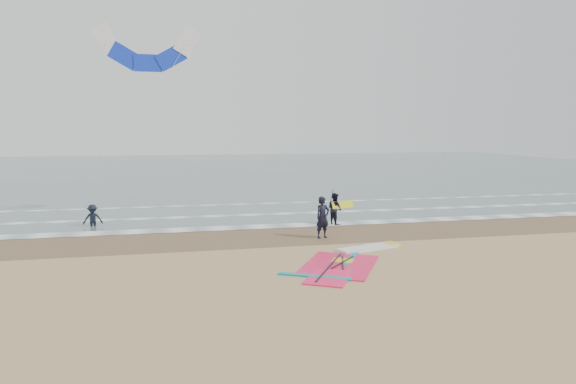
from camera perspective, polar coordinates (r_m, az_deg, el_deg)
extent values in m
plane|color=tan|center=(19.48, 7.08, -8.07)|extent=(120.00, 120.00, 0.00)
cube|color=#47605E|center=(66.21, -7.01, 2.51)|extent=(120.00, 80.00, 0.02)
cube|color=brown|center=(25.06, 2.45, -4.64)|extent=(120.00, 5.00, 0.01)
cube|color=white|center=(27.15, 1.25, -3.68)|extent=(120.00, 1.20, 0.02)
cube|color=white|center=(30.79, -0.44, -2.42)|extent=(120.00, 0.70, 0.02)
cube|color=white|center=(35.16, -1.98, -1.26)|extent=(120.00, 0.50, 0.01)
cube|color=white|center=(22.04, 8.87, -6.16)|extent=(2.88, 1.53, 0.13)
cube|color=yellow|center=(22.86, 11.40, -5.73)|extent=(0.69, 0.80, 0.15)
cube|color=#FF2055|center=(19.34, 5.69, -8.10)|extent=(3.93, 4.34, 0.04)
cube|color=#FF2055|center=(17.75, 4.57, -9.45)|extent=(2.17, 2.42, 0.05)
cube|color=#0C8C99|center=(21.03, 7.36, -6.88)|extent=(2.01, 3.23, 0.06)
cube|color=#0C8C99|center=(17.83, 2.96, -9.35)|extent=(2.36, 1.50, 0.06)
cube|color=yellow|center=(19.95, 6.11, -7.61)|extent=(1.02, 0.97, 0.06)
cylinder|color=black|center=(18.99, 4.61, -8.26)|extent=(2.08, 3.53, 0.07)
cylinder|color=black|center=(19.60, 6.11, -7.73)|extent=(1.38, 1.53, 0.04)
cylinder|color=black|center=(19.60, 6.11, -7.73)|extent=(0.67, 1.93, 0.04)
imported|color=black|center=(23.94, 3.87, -2.83)|extent=(0.82, 0.67, 1.95)
imported|color=black|center=(27.41, 5.22, -1.87)|extent=(0.90, 1.00, 1.70)
imported|color=black|center=(28.53, -20.90, -2.13)|extent=(1.03, 0.65, 1.52)
cylinder|color=black|center=(23.95, 4.57, -1.73)|extent=(0.17, 0.86, 1.82)
cube|color=yellow|center=(27.40, 6.09, -1.40)|extent=(1.30, 0.51, 0.39)
cube|color=white|center=(30.87, -19.56, 15.79)|extent=(1.60, 0.16, 1.81)
cube|color=#1332CC|center=(30.65, -17.73, 14.19)|extent=(1.82, 0.17, 1.60)
cube|color=#1332CC|center=(30.53, -15.29, 13.66)|extent=(1.55, 0.16, 0.95)
cube|color=#1332CC|center=(30.55, -12.88, 14.36)|extent=(1.82, 0.17, 1.60)
cube|color=white|center=(30.70, -11.14, 16.10)|extent=(1.60, 0.16, 1.81)
cylinder|color=beige|center=(29.34, -20.22, 7.39)|extent=(0.78, 2.40, 9.03)
cylinder|color=beige|center=(29.14, -15.94, 7.55)|extent=(5.14, 2.40, 9.03)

